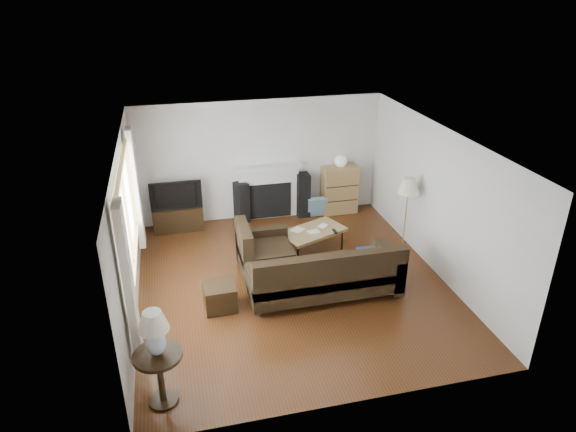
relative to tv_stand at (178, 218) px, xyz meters
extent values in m
cube|color=#4A2610|center=(1.75, -2.50, -0.25)|extent=(5.10, 5.60, 0.04)
cube|color=white|center=(1.75, -2.50, 2.25)|extent=(5.10, 5.60, 0.04)
cube|color=silver|center=(1.75, 0.25, 1.00)|extent=(5.00, 0.04, 2.50)
cube|color=silver|center=(1.75, -5.25, 1.00)|extent=(5.00, 0.04, 2.50)
cube|color=silver|center=(-0.75, -2.50, 1.00)|extent=(0.04, 5.50, 2.50)
cube|color=silver|center=(4.25, -2.50, 1.00)|extent=(0.04, 5.50, 2.50)
cube|color=olive|center=(-0.70, -2.70, 1.30)|extent=(0.12, 2.74, 1.54)
cube|color=white|center=(-0.65, -4.22, 1.15)|extent=(0.10, 0.35, 2.10)
cube|color=white|center=(-0.65, -1.18, 1.15)|extent=(0.10, 0.35, 2.10)
cube|color=white|center=(1.90, 0.14, 0.33)|extent=(1.40, 0.26, 1.15)
cube|color=black|center=(0.00, 0.00, 0.00)|extent=(0.99, 0.44, 0.49)
imported|color=black|center=(0.00, 0.00, 0.53)|extent=(1.00, 0.13, 0.58)
cube|color=black|center=(1.30, 0.05, 0.18)|extent=(0.32, 0.35, 0.86)
cube|color=black|center=(2.61, 0.05, 0.22)|extent=(0.26, 0.31, 0.94)
cube|color=#9E7C49|center=(3.41, 0.03, 0.27)|extent=(0.75, 0.36, 1.03)
sphere|color=white|center=(3.41, 0.03, 0.92)|extent=(0.26, 0.26, 0.26)
cube|color=black|center=(2.15, -2.94, 0.18)|extent=(2.62, 1.92, 0.85)
cube|color=olive|center=(2.35, -1.58, -0.02)|extent=(1.34, 1.05, 0.46)
cube|color=black|center=(0.49, -2.92, -0.04)|extent=(0.49, 0.49, 0.40)
cube|color=#CA8746|center=(3.97, -1.99, 0.50)|extent=(0.49, 0.49, 1.48)
cube|color=black|center=(-0.40, -4.69, 0.12)|extent=(0.58, 0.58, 0.72)
cube|color=silver|center=(-0.40, -4.69, 0.77)|extent=(0.36, 0.36, 0.58)
camera|label=1|loc=(-0.03, -9.58, 4.43)|focal=32.00mm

